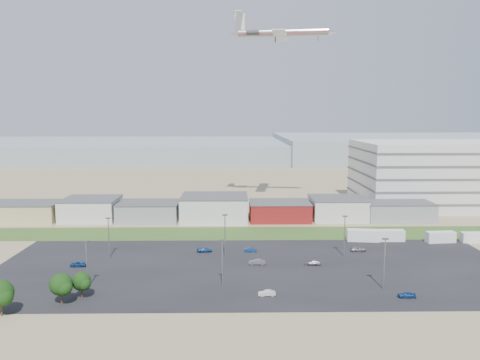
{
  "coord_description": "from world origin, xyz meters",
  "views": [
    {
      "loc": [
        0.38,
        -84.63,
        35.07
      ],
      "look_at": [
        1.94,
        22.0,
        20.31
      ],
      "focal_mm": 35.0,
      "sensor_mm": 36.0,
      "label": 1
    }
  ],
  "objects_px": {
    "airliner": "(283,33)",
    "parked_car_7": "(257,262)",
    "box_trailer_a": "(363,235)",
    "parked_car_2": "(407,295)",
    "parked_car_11": "(251,250)",
    "parked_car_5": "(78,264)",
    "parked_car_6": "(204,250)",
    "parked_car_13": "(267,293)",
    "parked_car_8": "(358,249)",
    "parked_car_12": "(313,263)"
  },
  "relations": [
    {
      "from": "airliner",
      "to": "parked_car_7",
      "type": "height_order",
      "value": "airliner"
    },
    {
      "from": "box_trailer_a",
      "to": "airliner",
      "type": "xyz_separation_m",
      "value": [
        -17.98,
        50.54,
        63.63
      ]
    },
    {
      "from": "parked_car_2",
      "to": "parked_car_11",
      "type": "xyz_separation_m",
      "value": [
        -29.19,
        31.23,
        -0.03
      ]
    },
    {
      "from": "parked_car_2",
      "to": "parked_car_5",
      "type": "distance_m",
      "value": 72.73
    },
    {
      "from": "box_trailer_a",
      "to": "parked_car_6",
      "type": "height_order",
      "value": "box_trailer_a"
    },
    {
      "from": "airliner",
      "to": "parked_car_2",
      "type": "relative_size",
      "value": 11.84
    },
    {
      "from": "box_trailer_a",
      "to": "airliner",
      "type": "bearing_deg",
      "value": 116.56
    },
    {
      "from": "box_trailer_a",
      "to": "parked_car_5",
      "type": "relative_size",
      "value": 2.3
    },
    {
      "from": "parked_car_7",
      "to": "parked_car_11",
      "type": "bearing_deg",
      "value": -169.87
    },
    {
      "from": "parked_car_6",
      "to": "parked_car_7",
      "type": "bearing_deg",
      "value": -133.62
    },
    {
      "from": "parked_car_7",
      "to": "parked_car_13",
      "type": "height_order",
      "value": "parked_car_7"
    },
    {
      "from": "parked_car_2",
      "to": "parked_car_5",
      "type": "height_order",
      "value": "parked_car_5"
    },
    {
      "from": "airliner",
      "to": "parked_car_5",
      "type": "height_order",
      "value": "airliner"
    },
    {
      "from": "airliner",
      "to": "parked_car_6",
      "type": "bearing_deg",
      "value": -104.62
    },
    {
      "from": "box_trailer_a",
      "to": "parked_car_2",
      "type": "bearing_deg",
      "value": -86.88
    },
    {
      "from": "parked_car_8",
      "to": "parked_car_11",
      "type": "bearing_deg",
      "value": 88.98
    },
    {
      "from": "airliner",
      "to": "parked_car_7",
      "type": "relative_size",
      "value": 10.17
    },
    {
      "from": "parked_car_7",
      "to": "parked_car_8",
      "type": "relative_size",
      "value": 1.05
    },
    {
      "from": "parked_car_6",
      "to": "parked_car_13",
      "type": "distance_m",
      "value": 32.95
    },
    {
      "from": "parked_car_6",
      "to": "parked_car_7",
      "type": "xyz_separation_m",
      "value": [
        13.12,
        -10.37,
        0.08
      ]
    },
    {
      "from": "parked_car_2",
      "to": "parked_car_7",
      "type": "distance_m",
      "value": 34.88
    },
    {
      "from": "airliner",
      "to": "parked_car_2",
      "type": "bearing_deg",
      "value": -72.02
    },
    {
      "from": "parked_car_12",
      "to": "parked_car_11",
      "type": "bearing_deg",
      "value": -124.79
    },
    {
      "from": "airliner",
      "to": "parked_car_2",
      "type": "xyz_separation_m",
      "value": [
        15.2,
        -91.72,
        -64.69
      ]
    },
    {
      "from": "parked_car_11",
      "to": "parked_car_13",
      "type": "distance_m",
      "value": 29.97
    },
    {
      "from": "parked_car_12",
      "to": "parked_car_5",
      "type": "bearing_deg",
      "value": -86.82
    },
    {
      "from": "parked_car_12",
      "to": "parked_car_13",
      "type": "distance_m",
      "value": 22.51
    },
    {
      "from": "parked_car_6",
      "to": "parked_car_13",
      "type": "xyz_separation_m",
      "value": [
        14.03,
        -29.82,
        -0.01
      ]
    },
    {
      "from": "parked_car_5",
      "to": "parked_car_7",
      "type": "bearing_deg",
      "value": 92.71
    },
    {
      "from": "airliner",
      "to": "parked_car_5",
      "type": "distance_m",
      "value": 111.11
    },
    {
      "from": "airliner",
      "to": "parked_car_8",
      "type": "height_order",
      "value": "airliner"
    },
    {
      "from": "airliner",
      "to": "parked_car_13",
      "type": "distance_m",
      "value": 111.81
    },
    {
      "from": "parked_car_6",
      "to": "parked_car_7",
      "type": "height_order",
      "value": "parked_car_7"
    },
    {
      "from": "airliner",
      "to": "parked_car_6",
      "type": "relative_size",
      "value": 10.26
    },
    {
      "from": "parked_car_5",
      "to": "parked_car_13",
      "type": "bearing_deg",
      "value": 68.07
    },
    {
      "from": "box_trailer_a",
      "to": "parked_car_12",
      "type": "bearing_deg",
      "value": -123.13
    },
    {
      "from": "box_trailer_a",
      "to": "parked_car_8",
      "type": "bearing_deg",
      "value": -104.38
    },
    {
      "from": "parked_car_13",
      "to": "parked_car_8",
      "type": "bearing_deg",
      "value": 133.78
    },
    {
      "from": "parked_car_5",
      "to": "parked_car_7",
      "type": "relative_size",
      "value": 0.95
    },
    {
      "from": "parked_car_7",
      "to": "parked_car_2",
      "type": "bearing_deg",
      "value": 57.26
    },
    {
      "from": "parked_car_2",
      "to": "parked_car_6",
      "type": "relative_size",
      "value": 0.87
    },
    {
      "from": "parked_car_5",
      "to": "parked_car_12",
      "type": "relative_size",
      "value": 0.99
    },
    {
      "from": "airliner",
      "to": "parked_car_13",
      "type": "xyz_separation_m",
      "value": [
        -11.92,
        -90.39,
        -64.72
      ]
    },
    {
      "from": "airliner",
      "to": "parked_car_7",
      "type": "bearing_deg",
      "value": -91.68
    },
    {
      "from": "parked_car_7",
      "to": "parked_car_8",
      "type": "distance_m",
      "value": 28.75
    },
    {
      "from": "parked_car_5",
      "to": "parked_car_8",
      "type": "relative_size",
      "value": 1.0
    },
    {
      "from": "parked_car_2",
      "to": "parked_car_8",
      "type": "height_order",
      "value": "parked_car_8"
    },
    {
      "from": "airliner",
      "to": "parked_car_12",
      "type": "xyz_separation_m",
      "value": [
        0.32,
        -71.5,
        -64.72
      ]
    },
    {
      "from": "airliner",
      "to": "parked_car_8",
      "type": "bearing_deg",
      "value": -68.42
    },
    {
      "from": "box_trailer_a",
      "to": "parked_car_13",
      "type": "distance_m",
      "value": 49.83
    }
  ]
}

